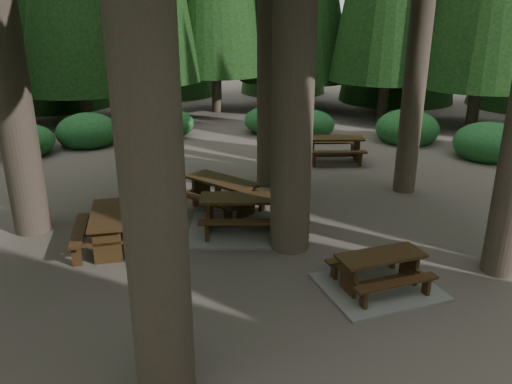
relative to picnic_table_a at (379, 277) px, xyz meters
name	(u,v)px	position (x,y,z in m)	size (l,w,h in m)	color
ground	(260,257)	(-1.45, 2.03, -0.22)	(80.00, 80.00, 0.00)	#4D453E
picnic_table_a	(379,277)	(0.00, 0.00, 0.00)	(2.19, 1.87, 0.69)	gray
picnic_table_b	(109,225)	(-4.17, 3.84, 0.30)	(1.83, 2.10, 0.79)	#341F0F
picnic_table_c	(243,219)	(-1.23, 3.43, 0.07)	(3.08, 2.86, 0.83)	gray
picnic_table_d	(334,145)	(3.90, 7.39, 0.33)	(2.36, 2.17, 0.83)	#341F0F
picnic_table_f	(223,190)	(-1.19, 4.76, 0.33)	(2.23, 2.41, 0.84)	#341F0F
shrub_ring	(274,221)	(-0.74, 2.78, 0.18)	(23.86, 24.64, 1.49)	#1B4F22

